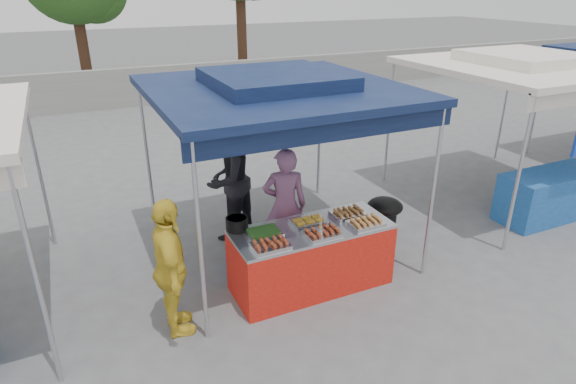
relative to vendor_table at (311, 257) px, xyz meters
name	(u,v)px	position (x,y,z in m)	size (l,w,h in m)	color
ground_plane	(307,281)	(0.00, 0.10, -0.43)	(80.00, 80.00, 0.00)	#58585B
back_wall	(150,86)	(0.00, 11.10, 0.17)	(40.00, 0.25, 1.20)	gray
main_canopy	(276,88)	(0.00, 1.07, 1.94)	(3.20, 3.20, 2.57)	#B8B8BF
neighbor_stall_right	(535,116)	(4.50, 0.67, 1.18)	(3.20, 3.20, 2.57)	#B8B8BF
vendor_table	(311,257)	(0.00, 0.00, 0.00)	(2.00, 0.80, 0.85)	red
food_tray_fl	(270,245)	(-0.66, -0.24, 0.46)	(0.42, 0.30, 0.07)	silver
food_tray_fm	(323,233)	(0.02, -0.24, 0.46)	(0.42, 0.30, 0.07)	silver
food_tray_fr	(366,223)	(0.63, -0.24, 0.46)	(0.42, 0.30, 0.07)	silver
food_tray_bl	(264,233)	(-0.62, 0.06, 0.46)	(0.42, 0.30, 0.07)	silver
food_tray_bm	(308,221)	(0.00, 0.11, 0.46)	(0.42, 0.30, 0.07)	silver
food_tray_br	(348,213)	(0.57, 0.09, 0.46)	(0.42, 0.30, 0.07)	silver
cooking_pot	(237,224)	(-0.85, 0.34, 0.50)	(0.27, 0.27, 0.16)	black
skewer_cup	(320,234)	(-0.04, -0.27, 0.48)	(0.09, 0.09, 0.11)	#B8B8BF
wok_burner	(384,221)	(1.34, 0.33, 0.08)	(0.50, 0.50, 0.85)	black
crate_left	(254,260)	(-0.54, 0.63, -0.26)	(0.54, 0.38, 0.33)	#13379F
crate_right	(305,251)	(0.22, 0.59, -0.28)	(0.50, 0.35, 0.30)	#13379F
crate_stacked	(305,232)	(0.22, 0.59, 0.02)	(0.49, 0.34, 0.29)	#13379F
vendor_woman	(285,206)	(-0.03, 0.74, 0.40)	(0.61, 0.40, 1.66)	#87567D
helper_man	(227,180)	(-0.50, 1.77, 0.49)	(0.89, 0.70, 1.84)	black
customer_person	(171,269)	(-1.78, -0.14, 0.38)	(0.95, 0.40, 1.62)	gold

